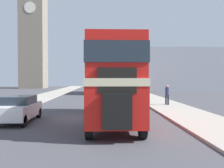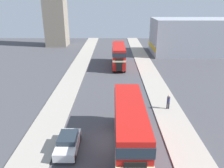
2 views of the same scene
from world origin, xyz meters
TOP-DOWN VIEW (x-y plane):
  - ground_plane at (0.00, 0.00)m, footprint 120.00×120.00m
  - sidewalk_right at (6.75, 0.00)m, footprint 3.50×120.00m
  - sidewalk_left at (-6.75, 0.00)m, footprint 3.50×120.00m
  - double_decker_bus at (1.56, -1.17)m, footprint 2.52×10.34m
  - bus_distant at (1.24, 25.31)m, footprint 2.43×10.18m
  - car_parked_near at (-3.81, -1.26)m, footprint 1.78×3.90m
  - pedestrian_walking at (6.81, 6.55)m, footprint 0.36×0.36m
  - shop_building_block at (19.56, 36.35)m, footprint 19.69×10.49m

SIDE VIEW (x-z plane):
  - ground_plane at x=0.00m, z-range 0.00..0.00m
  - sidewalk_right at x=6.75m, z-range 0.00..0.12m
  - sidewalk_left at x=-6.75m, z-range 0.00..0.12m
  - car_parked_near at x=-3.81m, z-range 0.03..1.51m
  - pedestrian_walking at x=6.81m, z-range 0.24..2.03m
  - bus_distant at x=1.24m, z-range 0.40..4.62m
  - double_decker_bus at x=1.56m, z-range 0.40..4.78m
  - shop_building_block at x=19.56m, z-range 0.00..8.44m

